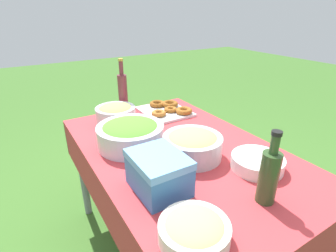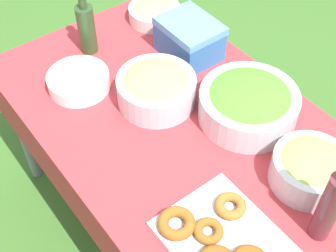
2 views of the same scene
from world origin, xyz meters
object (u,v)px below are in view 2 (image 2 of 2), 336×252
at_px(cooler_box, 189,39).
at_px(salad_bowl, 249,103).
at_px(plate_stack, 79,81).
at_px(pasta_bowl, 155,12).
at_px(olive_oil_bottle, 86,27).
at_px(donut_platter, 219,239).
at_px(wine_bottle, 330,205).
at_px(bread_bowl, 156,87).
at_px(fruit_bowl, 311,168).

bearing_deg(cooler_box, salad_bowl, -8.11).
bearing_deg(plate_stack, cooler_box, 77.40).
relative_size(pasta_bowl, plate_stack, 0.97).
bearing_deg(olive_oil_bottle, donut_platter, -9.17).
bearing_deg(wine_bottle, salad_bowl, 161.60).
distance_m(wine_bottle, bread_bowl, 0.74).
bearing_deg(olive_oil_bottle, salad_bowl, 20.66).
distance_m(pasta_bowl, bread_bowl, 0.51).
bearing_deg(bread_bowl, pasta_bowl, 144.56).
bearing_deg(fruit_bowl, donut_platter, -90.83).
relative_size(donut_platter, fruit_bowl, 1.48).
bearing_deg(salad_bowl, donut_platter, -52.58).
bearing_deg(cooler_box, pasta_bowl, 173.67).
xyz_separation_m(pasta_bowl, plate_stack, (0.18, -0.49, -0.01)).
xyz_separation_m(pasta_bowl, wine_bottle, (1.15, -0.24, 0.11)).
xyz_separation_m(plate_stack, bread_bowl, (0.24, 0.19, 0.04)).
xyz_separation_m(fruit_bowl, cooler_box, (-0.72, 0.10, 0.01)).
distance_m(donut_platter, bread_bowl, 0.62).
relative_size(donut_platter, bread_bowl, 1.26).
xyz_separation_m(salad_bowl, pasta_bowl, (-0.68, 0.09, -0.03)).
xyz_separation_m(salad_bowl, fruit_bowl, (0.32, -0.04, -0.00)).
bearing_deg(pasta_bowl, plate_stack, -70.00).
xyz_separation_m(plate_stack, olive_oil_bottle, (-0.17, 0.15, 0.09)).
height_order(olive_oil_bottle, bread_bowl, olive_oil_bottle).
xyz_separation_m(wine_bottle, bread_bowl, (-0.73, -0.05, -0.08)).
bearing_deg(pasta_bowl, wine_bottle, -11.98).
bearing_deg(salad_bowl, fruit_bowl, -7.23).
relative_size(salad_bowl, cooler_box, 1.47).
distance_m(salad_bowl, bread_bowl, 0.34).
xyz_separation_m(olive_oil_bottle, cooler_box, (0.27, 0.31, -0.04)).
xyz_separation_m(olive_oil_bottle, fruit_bowl, (0.99, 0.21, -0.05)).
relative_size(salad_bowl, pasta_bowl, 1.54).
relative_size(plate_stack, wine_bottle, 0.63).
distance_m(salad_bowl, plate_stack, 0.65).
distance_m(pasta_bowl, donut_platter, 1.12).
distance_m(wine_bottle, fruit_bowl, 0.20).
height_order(pasta_bowl, plate_stack, pasta_bowl).
bearing_deg(cooler_box, wine_bottle, -13.76).
distance_m(bread_bowl, cooler_box, 0.30).
bearing_deg(wine_bottle, bread_bowl, -175.80).
bearing_deg(donut_platter, olive_oil_bottle, 170.83).
distance_m(pasta_bowl, plate_stack, 0.52).
height_order(salad_bowl, wine_bottle, wine_bottle).
distance_m(salad_bowl, pasta_bowl, 0.69).
xyz_separation_m(olive_oil_bottle, bread_bowl, (0.41, 0.04, -0.05)).
distance_m(olive_oil_bottle, bread_bowl, 0.41).
relative_size(donut_platter, cooler_box, 1.52).
relative_size(olive_oil_bottle, cooler_box, 1.22).
xyz_separation_m(plate_stack, fruit_bowl, (0.83, 0.36, 0.04)).
height_order(salad_bowl, fruit_bowl, salad_bowl).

